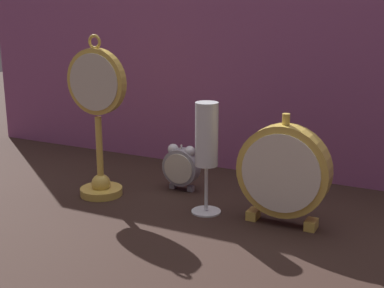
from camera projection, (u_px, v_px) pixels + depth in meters
name	position (u px, v px, depth m)	size (l,w,h in m)	color
ground_plane	(174.00, 214.00, 1.05)	(4.00, 4.00, 0.00)	black
fabric_backdrop_drape	(239.00, 58.00, 1.26)	(1.51, 0.01, 0.55)	#8E4C7F
pocket_watch_on_stand	(98.00, 120.00, 1.11)	(0.14, 0.09, 0.34)	gold
alarm_clock_twin_bell	(181.00, 165.00, 1.17)	(0.08, 0.03, 0.10)	gray
mantel_clock_silver	(283.00, 172.00, 0.97)	(0.17, 0.04, 0.21)	gold
champagne_flute	(207.00, 143.00, 1.02)	(0.06, 0.06, 0.22)	silver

